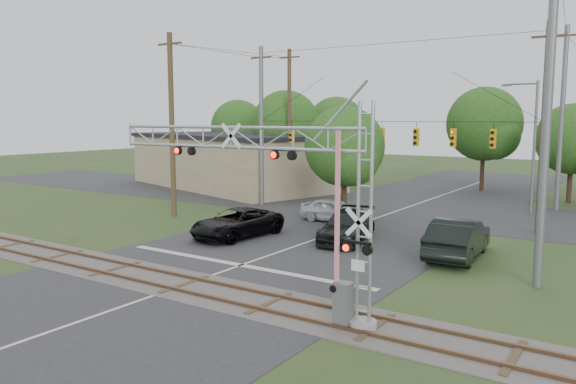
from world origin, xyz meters
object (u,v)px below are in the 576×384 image
Objects in this scene: traffic_signal_span at (395,130)px; streetlight at (532,140)px; crossing_gantry at (277,184)px; pickup_black at (237,223)px; commercial_building at (233,160)px; car_dark at (347,226)px; sedan_silver at (334,210)px.

streetlight is (6.80, 6.94, -0.70)m from traffic_signal_span.
crossing_gantry is at bearing -78.52° from traffic_signal_span.
crossing_gantry is 12.48m from pickup_black.
traffic_signal_span is 2.19× the size of streetlight.
streetlight is at bearing 60.53° from pickup_black.
pickup_black is 22.90m from commercial_building.
streetlight is (6.18, 14.41, 4.16)m from car_dark.
crossing_gantry is 0.46× the size of commercial_building.
commercial_building reaches higher than car_dark.
car_dark reaches higher than sedan_silver.
pickup_black is 20.87m from streetlight.
pickup_black is at bearing -115.70° from traffic_signal_span.
sedan_silver is 14.40m from streetlight.
traffic_signal_span reaches higher than pickup_black.
pickup_black is at bearing -32.92° from commercial_building.
streetlight is at bearing 45.58° from traffic_signal_span.
commercial_building is (-16.77, 10.75, 1.74)m from sedan_silver.
streetlight is (9.41, 10.05, 4.21)m from sedan_silver.
streetlight reaches higher than car_dark.
crossing_gantry is 1.20× the size of streetlight.
streetlight is (26.18, -0.70, 2.47)m from commercial_building.
traffic_signal_span is 9.74m from streetlight.
car_dark is at bearing 29.44° from pickup_black.
sedan_silver is at bearing -133.10° from streetlight.
car_dark is 1.26× the size of sedan_silver.
sedan_silver is at bearing 112.79° from car_dark.
crossing_gantry is 1.97× the size of car_dark.
commercial_building reaches higher than sedan_silver.
car_dark is 0.23× the size of commercial_building.
crossing_gantry is at bearing -31.04° from commercial_building.
crossing_gantry is 25.49m from streetlight.
crossing_gantry is 34.82m from commercial_building.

